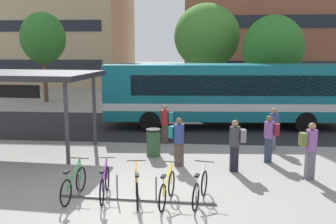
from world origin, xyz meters
TOP-DOWN VIEW (x-y plane):
  - ground at (0.00, 0.00)m, footprint 200.00×200.00m
  - bus_lane_asphalt at (0.00, 9.88)m, footprint 80.00×7.20m
  - city_bus at (2.78, 9.88)m, footprint 12.15×3.25m
  - bike_rack at (-0.04, 0.17)m, footprint 4.20×0.27m
  - parked_bicycle_green_0 at (-1.75, 0.20)m, footprint 0.52×1.72m
  - parked_bicycle_purple_1 at (-0.93, 0.31)m, footprint 0.52×1.72m
  - parked_bicycle_orange_2 at (-0.02, 0.10)m, footprint 0.53×1.70m
  - parked_bicycle_yellow_3 at (0.78, 0.08)m, footprint 0.52×1.71m
  - parked_bicycle_white_4 at (1.63, 0.20)m, footprint 0.57×1.69m
  - transit_shelter at (-5.26, 4.66)m, footprint 5.81×3.92m
  - commuter_teal_pack_0 at (0.17, 6.29)m, footprint 0.52×0.34m
  - commuter_olive_pack_1 at (4.95, 2.28)m, footprint 0.55×0.37m
  - commuter_maroon_pack_3 at (4.06, 3.98)m, footprint 0.56×0.39m
  - commuter_teal_pack_4 at (0.87, 3.28)m, footprint 0.61×0.52m
  - commuter_grey_pack_5 at (2.77, 2.84)m, footprint 0.54×0.36m
  - commuter_red_pack_6 at (4.50, 5.64)m, footprint 0.47×0.59m
  - trash_bin at (-0.12, 4.39)m, footprint 0.55×0.55m
  - street_tree_0 at (6.05, 14.92)m, footprint 3.78×3.78m
  - street_tree_1 at (1.99, 17.46)m, footprint 4.53×4.53m
  - street_tree_2 at (-9.94, 17.93)m, footprint 3.26×3.26m

SIDE VIEW (x-z plane):
  - ground at x=0.00m, z-range 0.00..0.00m
  - bus_lane_asphalt at x=0.00m, z-range 0.00..0.01m
  - bike_rack at x=-0.04m, z-range -0.26..0.44m
  - parked_bicycle_green_0 at x=-1.75m, z-range -0.11..0.88m
  - parked_bicycle_purple_1 at x=-0.93m, z-range -0.11..0.88m
  - parked_bicycle_orange_2 at x=-0.02m, z-range -0.11..0.88m
  - parked_bicycle_yellow_3 at x=0.78m, z-range -0.11..0.88m
  - parked_bicycle_white_4 at x=1.63m, z-range -0.11..0.88m
  - trash_bin at x=-0.12m, z-range 0.00..1.03m
  - commuter_teal_pack_0 at x=0.17m, z-range 0.12..1.78m
  - commuter_teal_pack_4 at x=0.87m, z-range 0.12..1.80m
  - commuter_maroon_pack_3 at x=4.06m, z-range 0.13..1.81m
  - commuter_red_pack_6 at x=4.50m, z-range 0.13..1.82m
  - commuter_grey_pack_5 at x=2.77m, z-range 0.13..1.85m
  - commuter_olive_pack_1 at x=4.95m, z-range 0.14..1.92m
  - city_bus at x=2.78m, z-range 0.18..3.38m
  - transit_shelter at x=-5.26m, z-range 1.35..4.44m
  - street_tree_0 at x=6.05m, z-range 0.95..6.97m
  - street_tree_2 at x=-9.94m, z-range 1.41..7.98m
  - street_tree_1 at x=1.99m, z-range 1.26..8.30m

